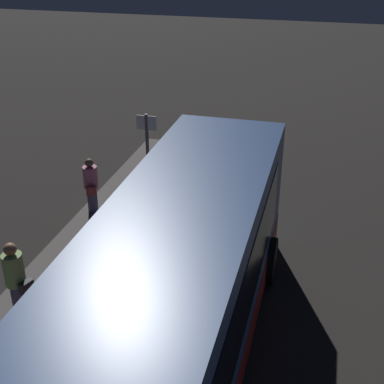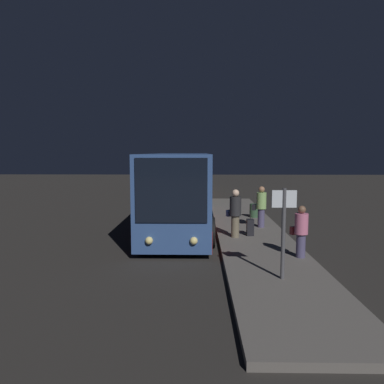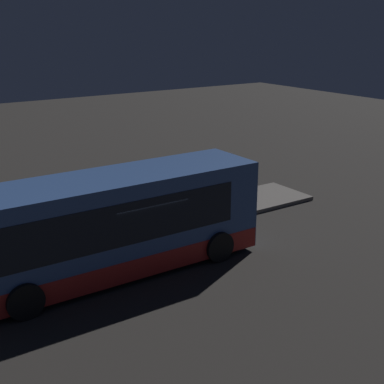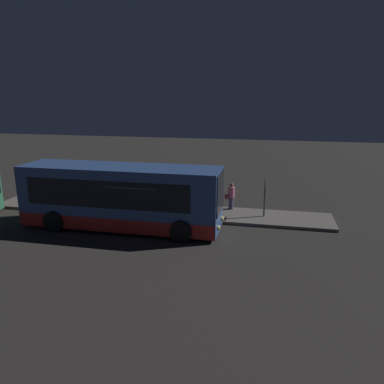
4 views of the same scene
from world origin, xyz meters
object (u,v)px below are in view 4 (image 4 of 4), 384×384
object	(u,v)px
passenger_boarding	(231,195)
trash_bin	(118,199)
passenger_waiting	(180,199)
passenger_with_bags	(155,192)
sign_post	(265,192)
bus_lead	(120,198)
suitcase	(178,206)

from	to	relation	value
passenger_boarding	trash_bin	xyz separation A→B (m)	(-6.96, -0.37, -0.51)
passenger_boarding	trash_bin	bearing A→B (deg)	68.08
passenger_waiting	trash_bin	distance (m)	4.55
trash_bin	passenger_waiting	bearing A→B (deg)	-17.32
passenger_boarding	passenger_with_bags	world-z (taller)	passenger_with_bags
sign_post	trash_bin	bearing A→B (deg)	176.18
passenger_boarding	sign_post	bearing A→B (deg)	-141.34
passenger_waiting	passenger_with_bags	bearing A→B (deg)	21.73
bus_lead	passenger_with_bags	world-z (taller)	bus_lead
bus_lead	passenger_with_bags	distance (m)	3.57
passenger_with_bags	sign_post	distance (m)	6.54
trash_bin	bus_lead	bearing A→B (deg)	-64.47
passenger_waiting	trash_bin	xyz separation A→B (m)	(-4.30, 1.34, -0.63)
passenger_boarding	trash_bin	size ratio (longest dim) A/B	2.42
passenger_boarding	bus_lead	bearing A→B (deg)	101.48
passenger_waiting	trash_bin	world-z (taller)	passenger_waiting
suitcase	trash_bin	world-z (taller)	suitcase
bus_lead	trash_bin	xyz separation A→B (m)	(-1.68, 3.53, -1.13)
passenger_waiting	passenger_with_bags	distance (m)	2.27
sign_post	trash_bin	size ratio (longest dim) A/B	3.51
bus_lead	passenger_waiting	world-z (taller)	bus_lead
bus_lead	passenger_with_bags	bearing A→B (deg)	77.92
passenger_with_bags	suitcase	distance (m)	1.83
passenger_boarding	passenger_with_bags	size ratio (longest dim) A/B	0.91
sign_post	bus_lead	bearing A→B (deg)	-157.96
passenger_waiting	passenger_with_bags	xyz separation A→B (m)	(-1.88, 1.27, -0.03)
suitcase	passenger_waiting	bearing A→B (deg)	-64.29
passenger_waiting	sign_post	bearing A→B (deg)	-115.12
passenger_waiting	suitcase	xyz separation A→B (m)	(-0.29, 0.60, -0.64)
sign_post	passenger_with_bags	bearing A→B (deg)	175.41
bus_lead	trash_bin	bearing A→B (deg)	115.53
bus_lead	passenger_boarding	world-z (taller)	bus_lead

